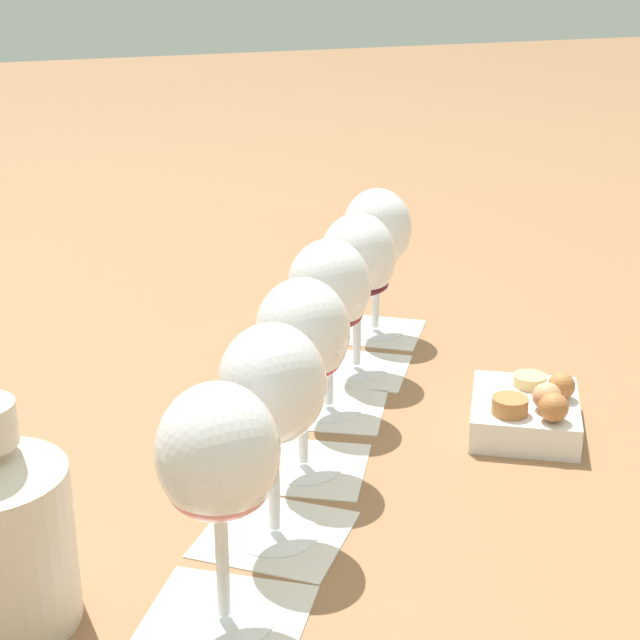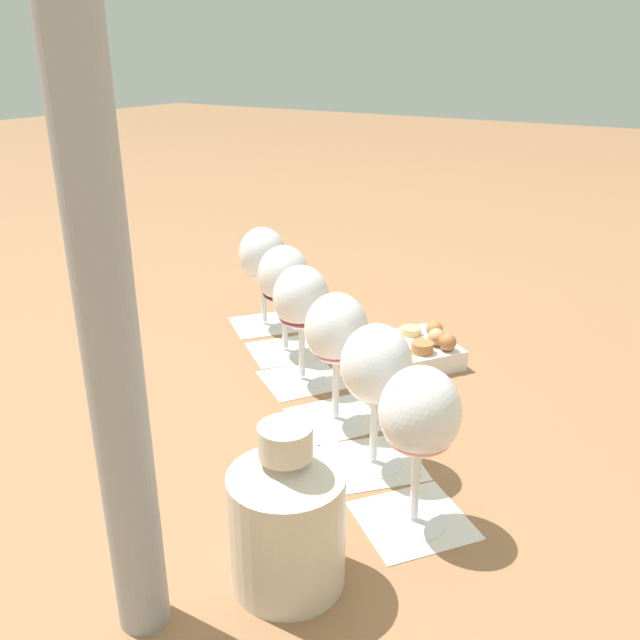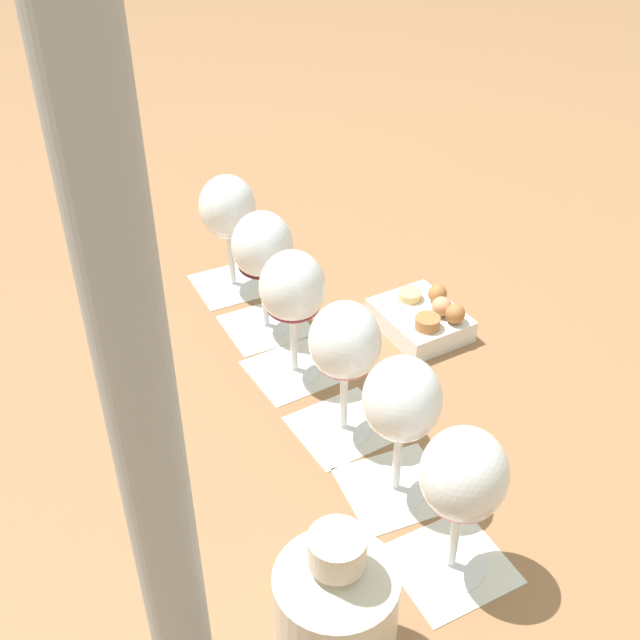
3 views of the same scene
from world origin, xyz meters
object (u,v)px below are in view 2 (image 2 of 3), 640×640
object	(u,v)px
wine_glass_2	(336,335)
wine_glass_3	(301,303)
umbrella_pole	(90,182)
snack_dish	(421,349)
wine_glass_0	(419,420)
wine_glass_1	(376,371)
wine_glass_5	(263,259)
wine_glass_4	(284,280)
ceramic_vase	(287,516)

from	to	relation	value
wine_glass_2	wine_glass_3	bearing A→B (deg)	-35.62
umbrella_pole	snack_dish	bearing A→B (deg)	-89.07
wine_glass_0	wine_glass_1	xyz separation A→B (m)	(0.09, -0.08, 0.00)
wine_glass_0	snack_dish	distance (m)	0.43
wine_glass_1	wine_glass_5	xyz separation A→B (m)	(0.38, -0.29, -0.00)
wine_glass_4	wine_glass_5	xyz separation A→B (m)	(0.10, -0.08, -0.00)
wine_glass_3	snack_dish	world-z (taller)	wine_glass_3
wine_glass_5	umbrella_pole	size ratio (longest dim) A/B	0.23
wine_glass_0	umbrella_pole	world-z (taller)	umbrella_pole
wine_glass_4	umbrella_pole	xyz separation A→B (m)	(-0.22, 0.55, 0.27)
wine_glass_1	wine_glass_5	world-z (taller)	same
wine_glass_1	wine_glass_2	size ratio (longest dim) A/B	1.00
wine_glass_2	wine_glass_5	size ratio (longest dim) A/B	1.00
umbrella_pole	wine_glass_5	bearing A→B (deg)	-62.75
wine_glass_1	snack_dish	world-z (taller)	wine_glass_1
wine_glass_0	wine_glass_5	distance (m)	0.60
wine_glass_3	wine_glass_5	distance (m)	0.24
wine_glass_0	umbrella_pole	size ratio (longest dim) A/B	0.23
wine_glass_3	wine_glass_4	xyz separation A→B (m)	(0.08, -0.07, 0.00)
wine_glass_1	wine_glass_3	size ratio (longest dim) A/B	1.00
wine_glass_5	ceramic_vase	bearing A→B (deg)	128.22
wine_glass_1	wine_glass_4	bearing A→B (deg)	-37.52
wine_glass_3	ceramic_vase	world-z (taller)	wine_glass_3
ceramic_vase	umbrella_pole	distance (m)	0.35
wine_glass_1	wine_glass_4	world-z (taller)	same
wine_glass_0	snack_dish	world-z (taller)	wine_glass_0
ceramic_vase	snack_dish	bearing A→B (deg)	-79.83
wine_glass_2	umbrella_pole	size ratio (longest dim) A/B	0.23
wine_glass_0	wine_glass_3	world-z (taller)	same
wine_glass_5	umbrella_pole	distance (m)	0.75
snack_dish	umbrella_pole	distance (m)	0.73
wine_glass_3	snack_dish	distance (m)	0.23
wine_glass_1	snack_dish	bearing A→B (deg)	-76.68
wine_glass_5	snack_dish	xyz separation A→B (m)	(-0.31, -0.01, -0.11)
wine_glass_4	wine_glass_0	bearing A→B (deg)	141.83
wine_glass_5	snack_dish	world-z (taller)	wine_glass_5
wine_glass_1	wine_glass_4	xyz separation A→B (m)	(0.28, -0.22, 0.00)
wine_glass_2	wine_glass_4	size ratio (longest dim) A/B	1.00
wine_glass_5	umbrella_pole	world-z (taller)	umbrella_pole
ceramic_vase	wine_glass_2	bearing A→B (deg)	-67.93
wine_glass_1	wine_glass_5	distance (m)	0.48
wine_glass_0	ceramic_vase	size ratio (longest dim) A/B	1.07
wine_glass_1	umbrella_pole	distance (m)	0.43
wine_glass_2	ceramic_vase	xyz separation A→B (m)	(-0.12, 0.29, -0.05)
wine_glass_2	wine_glass_3	size ratio (longest dim) A/B	1.00
wine_glass_1	umbrella_pole	bearing A→B (deg)	79.38
wine_glass_4	snack_dish	xyz separation A→B (m)	(-0.21, -0.09, -0.11)
wine_glass_3	wine_glass_5	world-z (taller)	same
wine_glass_2	wine_glass_4	world-z (taller)	same
wine_glass_2	ceramic_vase	size ratio (longest dim) A/B	1.07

